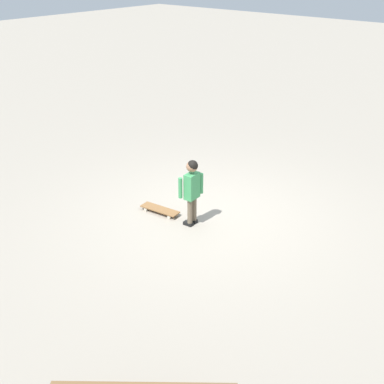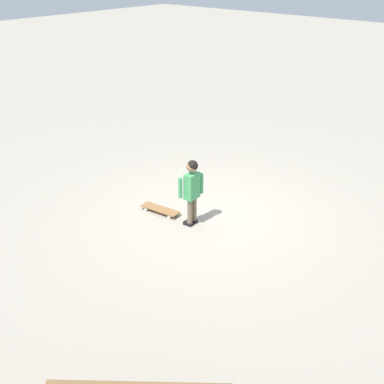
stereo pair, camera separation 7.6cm
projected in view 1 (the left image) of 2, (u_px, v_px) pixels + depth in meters
ground_plane at (210, 215)px, 7.87m from camera, size 50.00×50.00×0.00m
child_person at (192, 186)px, 7.32m from camera, size 0.38×0.21×1.06m
skateboard at (160, 209)px, 7.91m from camera, size 0.27×0.68×0.07m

